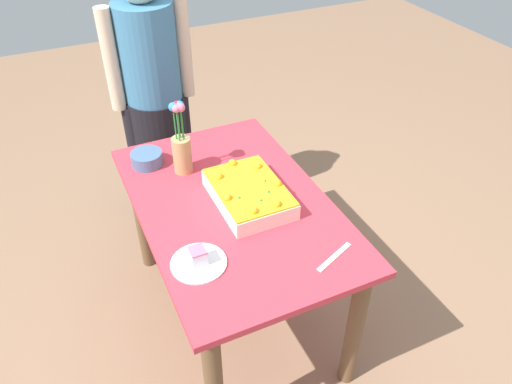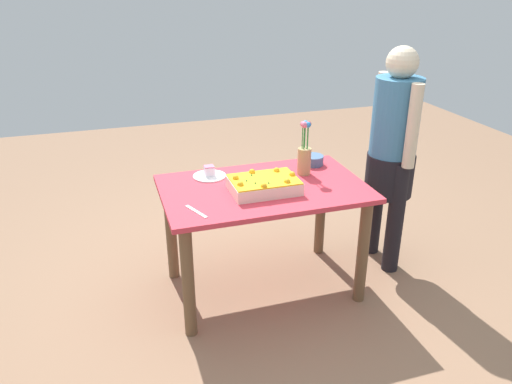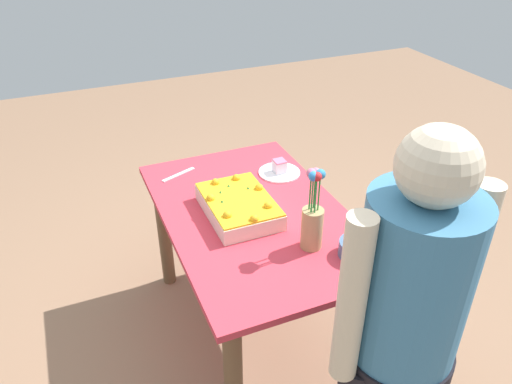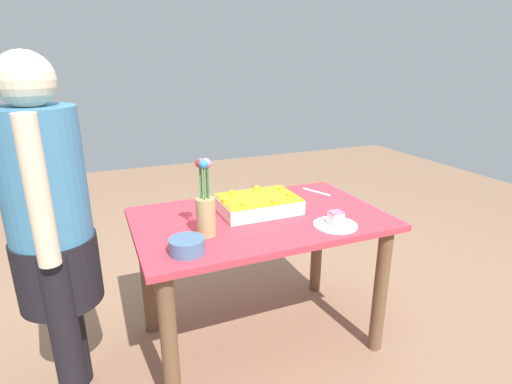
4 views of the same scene
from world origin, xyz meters
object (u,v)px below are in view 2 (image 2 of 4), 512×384
flower_vase (304,155)px  fruit_bowl (313,160)px  serving_plate_with_slice (209,174)px  person_standing (393,146)px  cake_knife (196,211)px  sheet_cake (264,185)px

flower_vase → fruit_bowl: (0.12, 0.14, -0.10)m
serving_plate_with_slice → flower_vase: (0.58, -0.13, 0.11)m
serving_plate_with_slice → flower_vase: bearing=-13.1°
fruit_bowl → person_standing: size_ratio=0.10×
flower_vase → person_standing: size_ratio=0.23×
cake_knife → flower_vase: bearing=91.0°
cake_knife → sheet_cake: bearing=86.7°
flower_vase → fruit_bowl: flower_vase is taller
sheet_cake → serving_plate_with_slice: bearing=129.2°
flower_vase → serving_plate_with_slice: bearing=166.9°
sheet_cake → serving_plate_with_slice: size_ratio=1.90×
serving_plate_with_slice → fruit_bowl: bearing=0.2°
fruit_bowl → person_standing: bearing=-19.9°
serving_plate_with_slice → cake_knife: serving_plate_with_slice is taller
sheet_cake → flower_vase: (0.32, 0.18, 0.09)m
serving_plate_with_slice → person_standing: (1.18, -0.17, 0.12)m
cake_knife → person_standing: person_standing is taller
flower_vase → person_standing: (0.60, -0.04, 0.00)m
sheet_cake → person_standing: person_standing is taller
sheet_cake → person_standing: 0.94m
serving_plate_with_slice → fruit_bowl: (0.70, 0.00, 0.01)m
flower_vase → person_standing: person_standing is taller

